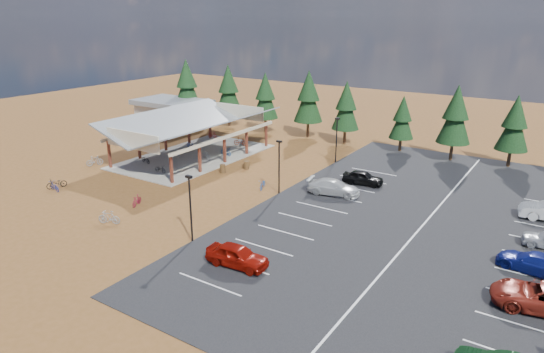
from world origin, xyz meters
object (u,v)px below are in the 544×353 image
(bike_13, at_px, (109,217))
(car_3, at_px, (334,187))
(bike_2, at_px, (191,144))
(bike_4, at_px, (160,169))
(bike_3, at_px, (213,135))
(bike_5, at_px, (206,155))
(bike_pavilion, at_px, (193,125))
(trash_bin_0, at_px, (223,169))
(car_6, at_px, (544,297))
(lamp_post_2, at_px, (337,137))
(bike_7, at_px, (241,141))
(bike_10, at_px, (54,186))
(bike_6, at_px, (226,152))
(bike_9, at_px, (95,161))
(car_7, at_px, (534,263))
(bike_14, at_px, (263,184))
(bike_1, at_px, (177,154))
(car_4, at_px, (363,178))
(outbuilding, at_px, (173,112))
(lamp_post_0, at_px, (190,204))
(lamp_post_1, at_px, (279,163))
(bike_8, at_px, (57,183))
(bike_11, at_px, (137,200))
(bike_0, at_px, (146,159))
(car_0, at_px, (237,256))
(trash_bin_1, at_px, (246,165))

(bike_13, distance_m, car_3, 19.92)
(bike_2, xyz_separation_m, bike_4, (4.17, -9.31, -0.01))
(bike_3, bearing_deg, bike_5, -138.76)
(bike_pavilion, bearing_deg, bike_3, 114.97)
(trash_bin_0, xyz_separation_m, car_6, (31.00, -9.83, 0.37))
(lamp_post_2, height_order, car_3, lamp_post_2)
(bike_7, bearing_deg, bike_3, 67.37)
(bike_3, height_order, bike_10, bike_3)
(bike_13, bearing_deg, bike_pavilion, 178.95)
(trash_bin_0, bearing_deg, bike_6, 125.18)
(bike_7, relative_size, bike_9, 1.01)
(bike_pavilion, relative_size, bike_2, 12.39)
(car_7, bearing_deg, lamp_post_2, -115.05)
(bike_14, bearing_deg, bike_1, 147.70)
(bike_2, height_order, car_4, car_4)
(trash_bin_0, relative_size, bike_3, 0.52)
(outbuilding, relative_size, bike_4, 7.13)
(bike_6, relative_size, car_3, 0.35)
(bike_1, height_order, bike_3, bike_3)
(lamp_post_0, xyz_separation_m, bike_7, (-13.21, 23.74, -2.32))
(bike_3, bearing_deg, car_6, -110.35)
(outbuilding, distance_m, bike_6, 19.17)
(car_3, bearing_deg, bike_14, 98.33)
(lamp_post_1, bearing_deg, car_3, 29.75)
(lamp_post_1, height_order, bike_5, lamp_post_1)
(bike_4, distance_m, bike_13, 13.05)
(bike_pavilion, bearing_deg, bike_8, -103.85)
(lamp_post_1, distance_m, lamp_post_2, 12.00)
(lamp_post_2, bearing_deg, bike_10, -128.43)
(lamp_post_0, distance_m, bike_14, 12.70)
(trash_bin_0, bearing_deg, bike_11, -92.27)
(bike_0, relative_size, car_6, 0.29)
(bike_9, distance_m, car_0, 28.54)
(lamp_post_0, distance_m, bike_9, 23.53)
(bike_2, distance_m, bike_7, 6.26)
(lamp_post_0, height_order, bike_7, lamp_post_0)
(lamp_post_0, height_order, trash_bin_1, lamp_post_0)
(bike_1, relative_size, bike_3, 0.85)
(bike_11, bearing_deg, car_0, -36.15)
(bike_pavilion, distance_m, bike_13, 19.94)
(bike_8, bearing_deg, car_6, 23.09)
(bike_pavilion, xyz_separation_m, bike_4, (1.24, -6.70, -3.32))
(bike_1, bearing_deg, lamp_post_2, -52.71)
(trash_bin_0, xyz_separation_m, bike_14, (6.36, -1.80, 0.02))
(bike_3, bearing_deg, bike_13, -151.27)
(lamp_post_0, xyz_separation_m, bike_4, (-13.76, 10.30, -2.47))
(lamp_post_1, distance_m, trash_bin_1, 8.72)
(bike_pavilion, xyz_separation_m, car_4, (20.58, 1.66, -3.11))
(trash_bin_1, distance_m, bike_6, 5.69)
(bike_1, distance_m, bike_8, 14.06)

